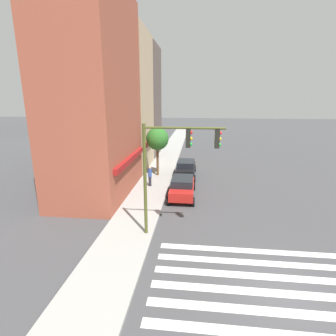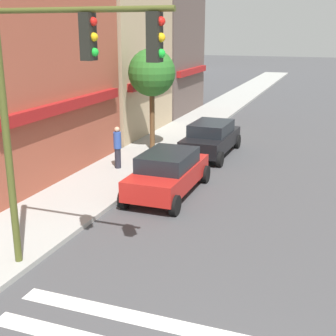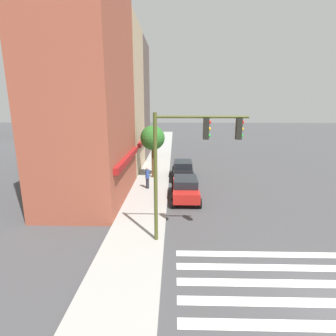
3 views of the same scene
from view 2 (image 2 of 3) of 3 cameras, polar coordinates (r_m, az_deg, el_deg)
traffic_signal at (r=10.53m, az=-13.20°, el=9.53°), size 0.32×4.28×6.38m
sedan_red at (r=16.83m, az=-0.00°, el=-0.52°), size 4.40×2.02×1.59m
sedan_black at (r=22.25m, az=5.26°, el=3.69°), size 4.44×2.02×1.59m
pedestrian_blue_shirt at (r=19.64m, az=-6.17°, el=2.60°), size 0.32×0.32×1.77m
street_tree at (r=22.21m, az=-2.00°, el=11.48°), size 2.21×2.21×4.80m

